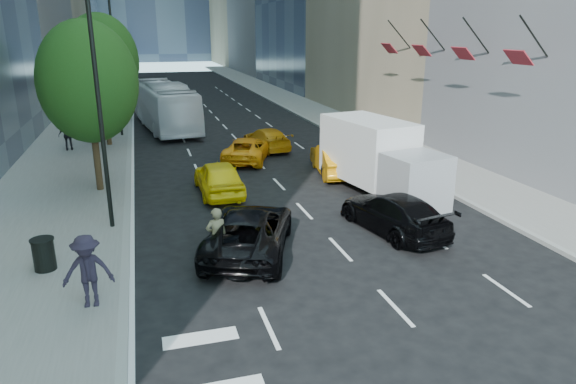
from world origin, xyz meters
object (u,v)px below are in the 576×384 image
object	(u,v)px
city_bus	(165,106)
trash_can	(44,255)
black_sedan_mercedes	(393,213)
skateboarder	(217,240)
box_truck	(379,158)
black_sedan_lincoln	(249,231)

from	to	relation	value
city_bus	trash_can	world-z (taller)	city_bus
black_sedan_mercedes	city_bus	world-z (taller)	city_bus
skateboarder	box_truck	xyz separation A→B (m)	(8.15, 5.60, 0.74)
black_sedan_mercedes	city_bus	distance (m)	24.55
trash_can	skateboarder	bearing A→B (deg)	-10.73
skateboarder	box_truck	world-z (taller)	box_truck
city_bus	trash_can	xyz separation A→B (m)	(-4.93, -23.80, -1.09)
skateboarder	black_sedan_mercedes	xyz separation A→B (m)	(6.66, 1.21, -0.19)
black_sedan_mercedes	city_bus	xyz separation A→B (m)	(-6.84, 23.56, 1.00)
trash_can	black_sedan_lincoln	bearing A→B (deg)	-1.02
box_truck	black_sedan_lincoln	bearing A→B (deg)	-155.49
trash_can	box_truck	bearing A→B (deg)	19.28
black_sedan_mercedes	box_truck	bearing A→B (deg)	-118.69
city_bus	trash_can	size ratio (longest dim) A/B	12.88
skateboarder	black_sedan_mercedes	world-z (taller)	skateboarder
skateboarder	box_truck	size ratio (longest dim) A/B	0.26
skateboarder	black_sedan_mercedes	bearing A→B (deg)	-178.62
black_sedan_lincoln	box_truck	xyz separation A→B (m)	(6.95, 4.75, 0.90)
skateboarder	trash_can	size ratio (longest dim) A/B	1.91
skateboarder	city_bus	bearing A→B (deg)	-98.53
skateboarder	box_truck	bearing A→B (deg)	-154.42
city_bus	trash_can	distance (m)	24.33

